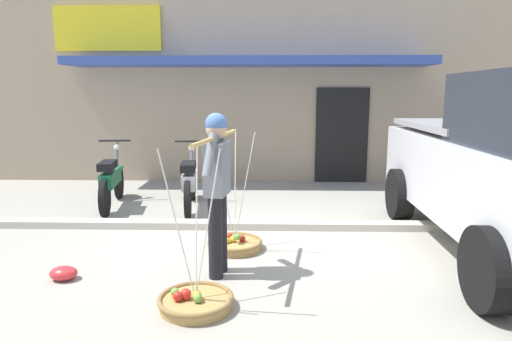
{
  "coord_description": "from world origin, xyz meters",
  "views": [
    {
      "loc": [
        0.6,
        -5.28,
        1.89
      ],
      "look_at": [
        0.44,
        0.6,
        0.85
      ],
      "focal_mm": 30.84,
      "sensor_mm": 36.0,
      "label": 1
    }
  ],
  "objects_px": {
    "plastic_litter_bag": "(64,273)",
    "fruit_basket_right_side": "(195,301)",
    "fruit_basket_left_side": "(235,243)",
    "motorcycle_nearest_shop": "(111,181)",
    "fruit_vendor": "(217,184)",
    "motorcycle_second_in_row": "(190,182)"
  },
  "relations": [
    {
      "from": "plastic_litter_bag",
      "to": "fruit_basket_right_side",
      "type": "bearing_deg",
      "value": -21.61
    },
    {
      "from": "plastic_litter_bag",
      "to": "fruit_basket_left_side",
      "type": "bearing_deg",
      "value": 29.25
    },
    {
      "from": "fruit_basket_left_side",
      "to": "plastic_litter_bag",
      "type": "bearing_deg",
      "value": -150.75
    },
    {
      "from": "fruit_basket_right_side",
      "to": "motorcycle_nearest_shop",
      "type": "distance_m",
      "value": 4.02
    },
    {
      "from": "fruit_vendor",
      "to": "fruit_basket_right_side",
      "type": "height_order",
      "value": "fruit_vendor"
    },
    {
      "from": "fruit_vendor",
      "to": "motorcycle_nearest_shop",
      "type": "bearing_deg",
      "value": 127.44
    },
    {
      "from": "fruit_basket_right_side",
      "to": "motorcycle_second_in_row",
      "type": "distance_m",
      "value": 3.5
    },
    {
      "from": "fruit_vendor",
      "to": "motorcycle_second_in_row",
      "type": "distance_m",
      "value": 2.82
    },
    {
      "from": "fruit_basket_left_side",
      "to": "motorcycle_nearest_shop",
      "type": "xyz_separation_m",
      "value": [
        -2.2,
        1.97,
        0.38
      ]
    },
    {
      "from": "motorcycle_second_in_row",
      "to": "plastic_litter_bag",
      "type": "height_order",
      "value": "motorcycle_second_in_row"
    },
    {
      "from": "motorcycle_second_in_row",
      "to": "plastic_litter_bag",
      "type": "bearing_deg",
      "value": -105.87
    },
    {
      "from": "fruit_basket_right_side",
      "to": "motorcycle_nearest_shop",
      "type": "xyz_separation_m",
      "value": [
        -1.97,
        3.48,
        0.38
      ]
    },
    {
      "from": "fruit_basket_right_side",
      "to": "plastic_litter_bag",
      "type": "relative_size",
      "value": 5.18
    },
    {
      "from": "motorcycle_nearest_shop",
      "to": "motorcycle_second_in_row",
      "type": "bearing_deg",
      "value": -2.72
    },
    {
      "from": "fruit_basket_left_side",
      "to": "plastic_litter_bag",
      "type": "relative_size",
      "value": 5.18
    },
    {
      "from": "fruit_basket_right_side",
      "to": "motorcycle_second_in_row",
      "type": "height_order",
      "value": "fruit_basket_right_side"
    },
    {
      "from": "motorcycle_nearest_shop",
      "to": "plastic_litter_bag",
      "type": "xyz_separation_m",
      "value": [
        0.52,
        -2.91,
        -0.38
      ]
    },
    {
      "from": "fruit_vendor",
      "to": "plastic_litter_bag",
      "type": "distance_m",
      "value": 1.82
    },
    {
      "from": "fruit_basket_left_side",
      "to": "plastic_litter_bag",
      "type": "xyz_separation_m",
      "value": [
        -1.69,
        -0.94,
        -0.0
      ]
    },
    {
      "from": "fruit_vendor",
      "to": "motorcycle_second_in_row",
      "type": "relative_size",
      "value": 0.93
    },
    {
      "from": "fruit_basket_right_side",
      "to": "plastic_litter_bag",
      "type": "xyz_separation_m",
      "value": [
        -1.45,
        0.57,
        -0.0
      ]
    },
    {
      "from": "fruit_vendor",
      "to": "fruit_basket_left_side",
      "type": "bearing_deg",
      "value": 81.37
    }
  ]
}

